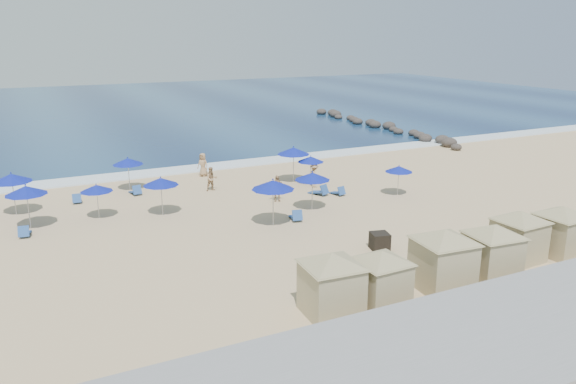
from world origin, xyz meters
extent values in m
plane|color=tan|center=(0.00, 0.00, 0.00)|extent=(160.00, 160.00, 0.00)
cube|color=#0E264E|center=(0.00, 55.00, 0.03)|extent=(160.00, 80.00, 0.06)
cube|color=white|center=(0.00, 15.50, 0.04)|extent=(160.00, 2.50, 0.08)
cube|color=gray|center=(0.00, -13.00, 0.55)|extent=(160.00, 2.20, 1.10)
cube|color=gray|center=(0.00, -16.00, 1.16)|extent=(160.00, 4.00, 0.12)
ellipsoid|color=#292422|center=(23.40, 12.00, 0.28)|extent=(1.00, 1.00, 0.65)
ellipsoid|color=#292422|center=(23.88, 13.50, 0.41)|extent=(1.48, 1.48, 0.96)
ellipsoid|color=#292422|center=(24.36, 15.00, 0.39)|extent=(1.40, 1.40, 0.91)
ellipsoid|color=#292422|center=(23.52, 16.50, 0.36)|extent=(1.32, 1.32, 0.86)
ellipsoid|color=#292422|center=(24.00, 18.00, 0.34)|extent=(1.24, 1.24, 0.81)
ellipsoid|color=#292422|center=(24.48, 19.50, 0.32)|extent=(1.16, 1.16, 0.75)
ellipsoid|color=#292422|center=(23.64, 21.00, 0.30)|extent=(1.08, 1.08, 0.70)
ellipsoid|color=#292422|center=(24.12, 22.50, 0.28)|extent=(1.00, 1.00, 0.65)
ellipsoid|color=#292422|center=(24.60, 24.00, 0.41)|extent=(1.48, 1.48, 0.96)
ellipsoid|color=#292422|center=(23.76, 25.50, 0.39)|extent=(1.40, 1.40, 0.91)
ellipsoid|color=#292422|center=(24.24, 27.00, 0.36)|extent=(1.32, 1.32, 0.86)
ellipsoid|color=#292422|center=(23.40, 28.50, 0.34)|extent=(1.24, 1.24, 0.81)
ellipsoid|color=#292422|center=(23.88, 30.00, 0.32)|extent=(1.16, 1.16, 0.75)
ellipsoid|color=#292422|center=(24.36, 31.50, 0.30)|extent=(1.08, 1.08, 0.70)
ellipsoid|color=#292422|center=(23.52, 33.00, 0.28)|extent=(1.00, 1.00, 0.65)
ellipsoid|color=#292422|center=(24.00, 34.50, 0.41)|extent=(1.48, 1.48, 0.96)
ellipsoid|color=#292422|center=(24.48, 36.00, 0.39)|extent=(1.40, 1.40, 0.91)
ellipsoid|color=#292422|center=(23.64, 37.50, 0.36)|extent=(1.32, 1.32, 0.86)
cube|color=black|center=(2.84, -5.11, 0.43)|extent=(1.05, 1.05, 0.87)
cube|color=tan|center=(-2.70, -9.76, 1.01)|extent=(2.13, 2.13, 2.01)
cube|color=#9C8E65|center=(-2.70, -9.76, 2.01)|extent=(2.24, 2.24, 0.08)
pyramid|color=#9C8E65|center=(-2.70, -9.76, 2.51)|extent=(4.40, 4.40, 0.50)
cube|color=tan|center=(-0.59, -10.00, 0.92)|extent=(1.91, 1.91, 1.84)
cube|color=#9C8E65|center=(-0.59, -10.00, 1.84)|extent=(2.01, 2.01, 0.07)
pyramid|color=#9C8E65|center=(-0.59, -10.00, 2.30)|extent=(4.04, 4.04, 0.46)
cube|color=tan|center=(2.64, -9.87, 1.06)|extent=(2.28, 2.28, 2.11)
cube|color=#9C8E65|center=(2.64, -9.87, 2.11)|extent=(2.40, 2.40, 0.08)
pyramid|color=#9C8E65|center=(2.64, -9.87, 2.64)|extent=(4.61, 4.61, 0.53)
cube|color=tan|center=(5.31, -9.97, 0.98)|extent=(2.14, 2.14, 1.97)
cube|color=#9C8E65|center=(5.31, -9.97, 1.97)|extent=(2.24, 2.24, 0.08)
pyramid|color=#9C8E65|center=(5.31, -9.97, 2.46)|extent=(4.29, 4.29, 0.49)
cube|color=tan|center=(7.94, -9.07, 0.97)|extent=(2.05, 2.05, 1.95)
cube|color=#9C8E65|center=(7.94, -9.07, 1.95)|extent=(2.15, 2.15, 0.08)
pyramid|color=#9C8E65|center=(7.94, -9.07, 2.44)|extent=(4.26, 4.26, 0.49)
cube|color=tan|center=(10.34, -9.44, 0.98)|extent=(2.06, 2.06, 1.95)
cube|color=#9C8E65|center=(10.34, -9.44, 1.95)|extent=(2.17, 2.17, 0.08)
pyramid|color=#9C8E65|center=(10.34, -9.44, 2.44)|extent=(4.28, 4.28, 0.49)
cylinder|color=#A5A8AD|center=(-13.28, 8.97, 1.04)|extent=(0.05, 0.05, 2.08)
cone|color=#0D1A92|center=(-13.28, 8.97, 2.27)|extent=(2.30, 2.30, 0.49)
sphere|color=#0D1A92|center=(-13.28, 8.97, 2.57)|extent=(0.09, 0.09, 0.09)
cylinder|color=#A5A8AD|center=(-12.63, 5.96, 1.01)|extent=(0.05, 0.05, 2.02)
cone|color=#0D1A92|center=(-12.63, 5.96, 2.20)|extent=(2.23, 2.23, 0.48)
sphere|color=#0D1A92|center=(-12.63, 5.96, 2.50)|extent=(0.08, 0.08, 0.08)
cylinder|color=#A5A8AD|center=(-8.98, 6.12, 0.84)|extent=(0.04, 0.04, 1.67)
cone|color=#0D1A92|center=(-8.98, 6.12, 1.83)|extent=(1.85, 1.85, 0.40)
sphere|color=#0D1A92|center=(-8.98, 6.12, 2.07)|extent=(0.07, 0.07, 0.07)
cylinder|color=#A5A8AD|center=(-6.17, 11.47, 0.93)|extent=(0.05, 0.05, 1.86)
cone|color=#0D1A92|center=(-6.17, 11.47, 2.03)|extent=(2.06, 2.06, 0.44)
sphere|color=#0D1A92|center=(-6.17, 11.47, 2.30)|extent=(0.08, 0.08, 0.08)
cylinder|color=#A5A8AD|center=(-5.49, 5.10, 0.94)|extent=(0.05, 0.05, 1.88)
cone|color=#0D1A92|center=(-5.49, 5.10, 2.05)|extent=(2.08, 2.08, 0.45)
sphere|color=#0D1A92|center=(-5.49, 5.10, 2.32)|extent=(0.08, 0.08, 0.08)
cylinder|color=#A5A8AD|center=(-0.41, 0.50, 1.09)|extent=(0.06, 0.06, 2.17)
cone|color=#0D1A92|center=(-0.41, 0.50, 2.37)|extent=(2.40, 2.40, 0.51)
sphere|color=#0D1A92|center=(-0.41, 0.50, 2.68)|extent=(0.09, 0.09, 0.09)
cylinder|color=#A5A8AD|center=(2.93, 2.07, 0.97)|extent=(0.05, 0.05, 1.94)
cone|color=#0D1A92|center=(2.93, 2.07, 2.12)|extent=(2.14, 2.14, 0.46)
sphere|color=#0D1A92|center=(2.93, 2.07, 2.40)|extent=(0.08, 0.08, 0.08)
cylinder|color=#A5A8AD|center=(4.86, 8.44, 1.06)|extent=(0.06, 0.06, 2.11)
cone|color=#0D1A92|center=(4.86, 8.44, 2.30)|extent=(2.33, 2.33, 0.50)
sphere|color=#0D1A92|center=(4.86, 8.44, 2.61)|extent=(0.09, 0.09, 0.09)
cylinder|color=#A5A8AD|center=(5.65, 7.30, 0.85)|extent=(0.04, 0.04, 1.69)
cone|color=#0D1A92|center=(5.65, 7.30, 1.85)|extent=(1.87, 1.87, 0.40)
sphere|color=#0D1A92|center=(5.65, 7.30, 2.09)|extent=(0.07, 0.07, 0.07)
cylinder|color=#A5A8AD|center=(9.55, 2.35, 0.82)|extent=(0.04, 0.04, 1.65)
cone|color=#0D1A92|center=(9.55, 2.35, 1.80)|extent=(1.82, 1.82, 0.39)
sphere|color=#0D1A92|center=(9.55, 2.35, 2.04)|extent=(0.07, 0.07, 0.07)
cube|color=#284F95|center=(-12.95, 4.92, 0.16)|extent=(0.70, 1.23, 0.32)
cube|color=#284F95|center=(-13.01, 4.43, 0.39)|extent=(0.59, 0.39, 0.57)
cube|color=#284F95|center=(-9.75, 10.14, 0.15)|extent=(0.64, 1.18, 0.31)
cube|color=#284F95|center=(-9.79, 9.67, 0.38)|extent=(0.56, 0.36, 0.55)
cube|color=#284F95|center=(-6.04, 10.40, 0.16)|extent=(0.70, 1.26, 0.33)
cube|color=#284F95|center=(-5.99, 9.89, 0.41)|extent=(0.60, 0.39, 0.59)
cube|color=#284F95|center=(1.20, 0.92, 0.17)|extent=(0.85, 1.33, 0.34)
cube|color=#284F95|center=(1.07, 0.42, 0.41)|extent=(0.64, 0.46, 0.60)
cube|color=#284F95|center=(4.90, 4.87, 0.18)|extent=(1.06, 1.45, 0.36)
cube|color=#284F95|center=(5.10, 4.36, 0.44)|extent=(0.71, 0.57, 0.64)
cube|color=#284F95|center=(6.01, 4.27, 0.15)|extent=(0.70, 1.20, 0.31)
cube|color=#284F95|center=(6.09, 3.81, 0.38)|extent=(0.57, 0.39, 0.55)
imported|color=#A5815B|center=(-1.14, 8.91, 0.82)|extent=(0.82, 0.65, 1.65)
imported|color=#A5815B|center=(1.80, 4.71, 0.85)|extent=(1.08, 0.72, 1.70)
imported|color=#A5815B|center=(5.58, 6.64, 0.83)|extent=(0.74, 1.14, 1.67)
imported|color=#A5815B|center=(-0.44, 13.00, 0.88)|extent=(0.98, 1.02, 1.77)
camera|label=1|loc=(-12.79, -26.52, 10.45)|focal=35.00mm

